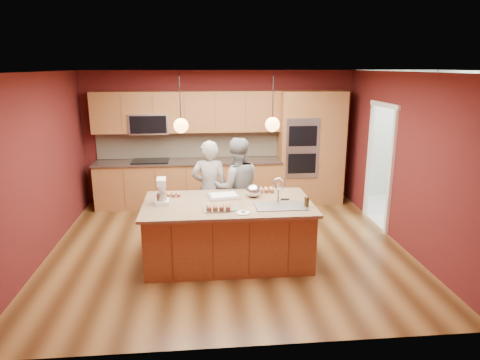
{
  "coord_description": "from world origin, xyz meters",
  "views": [
    {
      "loc": [
        -0.41,
        -6.27,
        2.79
      ],
      "look_at": [
        0.18,
        -0.1,
        1.12
      ],
      "focal_mm": 32.0,
      "sensor_mm": 36.0,
      "label": 1
    }
  ],
  "objects": [
    {
      "name": "floor",
      "position": [
        0.0,
        0.0,
        0.0
      ],
      "size": [
        5.5,
        5.5,
        0.0
      ],
      "primitive_type": "plane",
      "color": "#452912",
      "rests_on": "ground"
    },
    {
      "name": "ceiling",
      "position": [
        0.0,
        0.0,
        2.7
      ],
      "size": [
        5.5,
        5.5,
        0.0
      ],
      "primitive_type": "plane",
      "rotation": [
        3.14,
        0.0,
        0.0
      ],
      "color": "white",
      "rests_on": "ground"
    },
    {
      "name": "wall_back",
      "position": [
        0.0,
        2.5,
        1.35
      ],
      "size": [
        5.5,
        0.0,
        5.5
      ],
      "primitive_type": "plane",
      "rotation": [
        1.57,
        0.0,
        0.0
      ],
      "color": "#4D1515",
      "rests_on": "ground"
    },
    {
      "name": "wall_front",
      "position": [
        0.0,
        -2.5,
        1.35
      ],
      "size": [
        5.5,
        0.0,
        5.5
      ],
      "primitive_type": "plane",
      "rotation": [
        -1.57,
        0.0,
        0.0
      ],
      "color": "#4D1515",
      "rests_on": "ground"
    },
    {
      "name": "wall_left",
      "position": [
        -2.75,
        0.0,
        1.35
      ],
      "size": [
        0.0,
        5.0,
        5.0
      ],
      "primitive_type": "plane",
      "rotation": [
        1.57,
        0.0,
        1.57
      ],
      "color": "#4D1515",
      "rests_on": "ground"
    },
    {
      "name": "wall_right",
      "position": [
        2.75,
        0.0,
        1.35
      ],
      "size": [
        0.0,
        5.0,
        5.0
      ],
      "primitive_type": "plane",
      "rotation": [
        1.57,
        0.0,
        -1.57
      ],
      "color": "#4D1515",
      "rests_on": "ground"
    },
    {
      "name": "cabinet_run",
      "position": [
        -0.68,
        2.25,
        0.98
      ],
      "size": [
        3.74,
        0.64,
        2.3
      ],
      "color": "brown",
      "rests_on": "floor"
    },
    {
      "name": "oven_column",
      "position": [
        1.85,
        2.19,
        1.15
      ],
      "size": [
        1.3,
        0.62,
        2.3
      ],
      "color": "brown",
      "rests_on": "floor"
    },
    {
      "name": "doorway_trim",
      "position": [
        2.73,
        0.8,
        1.05
      ],
      "size": [
        0.08,
        1.11,
        2.2
      ],
      "primitive_type": null,
      "color": "silver",
      "rests_on": "wall_right"
    },
    {
      "name": "laundry_room",
      "position": [
        4.35,
        1.2,
        1.95
      ],
      "size": [
        2.6,
        2.7,
        2.7
      ],
      "color": "beige",
      "rests_on": "ground"
    },
    {
      "name": "pendant_left",
      "position": [
        -0.66,
        -0.45,
        2.0
      ],
      "size": [
        0.2,
        0.2,
        0.8
      ],
      "color": "black",
      "rests_on": "ceiling"
    },
    {
      "name": "pendant_right",
      "position": [
        0.59,
        -0.45,
        2.0
      ],
      "size": [
        0.2,
        0.2,
        0.8
      ],
      "color": "black",
      "rests_on": "ceiling"
    },
    {
      "name": "island",
      "position": [
        -0.02,
        -0.45,
        0.45
      ],
      "size": [
        2.41,
        1.35,
        1.27
      ],
      "color": "brown",
      "rests_on": "floor"
    },
    {
      "name": "person_left",
      "position": [
        -0.27,
        0.48,
        0.82
      ],
      "size": [
        0.63,
        0.44,
        1.64
      ],
      "primitive_type": "imported",
      "rotation": [
        0.0,
        0.0,
        3.06
      ],
      "color": "black",
      "rests_on": "floor"
    },
    {
      "name": "person_right",
      "position": [
        0.17,
        0.48,
        0.83
      ],
      "size": [
        0.88,
        0.72,
        1.67
      ],
      "primitive_type": "imported",
      "rotation": [
        0.0,
        0.0,
        3.25
      ],
      "color": "gray",
      "rests_on": "floor"
    },
    {
      "name": "stand_mixer",
      "position": [
        -0.96,
        -0.4,
        1.05
      ],
      "size": [
        0.21,
        0.28,
        0.36
      ],
      "rotation": [
        0.0,
        0.0,
        0.08
      ],
      "color": "white",
      "rests_on": "island"
    },
    {
      "name": "sheet_cake",
      "position": [
        -0.08,
        -0.2,
        0.91
      ],
      "size": [
        0.5,
        0.4,
        0.05
      ],
      "rotation": [
        0.0,
        0.0,
        0.17
      ],
      "color": "silver",
      "rests_on": "island"
    },
    {
      "name": "cooling_rack",
      "position": [
        -0.17,
        -0.71,
        0.9
      ],
      "size": [
        0.47,
        0.37,
        0.02
      ],
      "primitive_type": "cube",
      "rotation": [
        0.0,
        0.0,
        0.14
      ],
      "color": "#A3A6A9",
      "rests_on": "island"
    },
    {
      "name": "mixing_bowl",
      "position": [
        0.37,
        -0.21,
        0.98
      ],
      "size": [
        0.23,
        0.23,
        0.2
      ],
      "primitive_type": "ellipsoid",
      "color": "silver",
      "rests_on": "island"
    },
    {
      "name": "plate",
      "position": [
        0.14,
        -0.93,
        0.9
      ],
      "size": [
        0.18,
        0.18,
        0.01
      ],
      "primitive_type": "cylinder",
      "color": "white",
      "rests_on": "island"
    },
    {
      "name": "tumbler",
      "position": [
        1.05,
        -0.72,
        0.96
      ],
      "size": [
        0.07,
        0.07,
        0.14
      ],
      "primitive_type": "cylinder",
      "color": "#3D2E15",
      "rests_on": "island"
    },
    {
      "name": "phone",
      "position": [
        0.81,
        -0.39,
        0.89
      ],
      "size": [
        0.13,
        0.08,
        0.01
      ],
      "primitive_type": "cube",
      "rotation": [
        0.0,
        0.0,
        -0.09
      ],
      "color": "black",
      "rests_on": "island"
    },
    {
      "name": "cupcakes_left",
      "position": [
        -0.86,
        -0.07,
        0.92
      ],
      "size": [
        0.29,
        0.15,
        0.07
      ],
      "primitive_type": null,
      "color": "#D9884D",
      "rests_on": "island"
    },
    {
      "name": "cupcakes_rack",
      "position": [
        -0.18,
        -0.81,
        0.94
      ],
      "size": [
        0.34,
        0.17,
        0.08
      ],
      "primitive_type": null,
      "color": "#D9884D",
      "rests_on": "island"
    },
    {
      "name": "cupcakes_right",
      "position": [
        0.59,
        0.01,
        0.93
      ],
      "size": [
        0.25,
        0.17,
        0.08
      ],
      "primitive_type": null,
      "color": "#D9884D",
      "rests_on": "island"
    },
    {
      "name": "washer",
      "position": [
        4.2,
        0.8,
        0.54
      ],
      "size": [
        0.85,
        0.87,
        1.08
      ],
      "primitive_type": "cube",
      "rotation": [
        0.0,
        0.0,
        -0.32
      ],
      "color": "white",
      "rests_on": "floor"
    },
    {
      "name": "dryer",
      "position": [
        4.19,
        1.6,
        0.56
      ],
      "size": [
        0.86,
        0.88,
        1.12
      ],
      "primitive_type": "cube",
      "rotation": [
        0.0,
        0.0,
        0.28
      ],
      "color": "white",
      "rests_on": "floor"
    }
  ]
}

